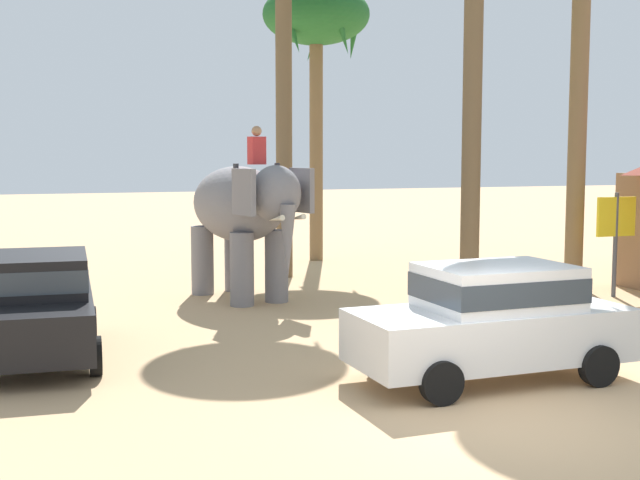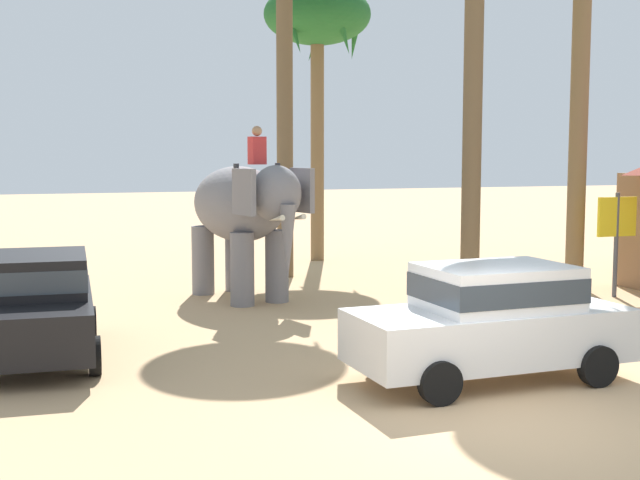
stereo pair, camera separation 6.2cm
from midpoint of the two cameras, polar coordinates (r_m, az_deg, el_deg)
ground_plane at (r=11.09m, az=12.11°, el=-11.82°), size 120.00×120.00×0.00m
car_sedan_foreground at (r=12.84m, az=11.47°, el=-5.07°), size 4.17×2.01×1.70m
car_parked_far_side at (r=14.56m, az=-18.15°, el=-3.95°), size 2.00×4.16×1.70m
elephant_with_mahout at (r=19.33m, az=-4.98°, el=1.89°), size 2.49×4.02×3.88m
palm_tree_leaning_seaward at (r=26.41m, az=-0.11°, el=14.21°), size 3.20×3.20×8.28m
signboard_yellow at (r=20.75m, az=19.15°, el=1.02°), size 1.00×0.10×2.40m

